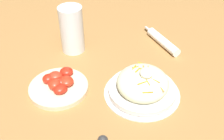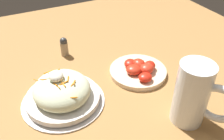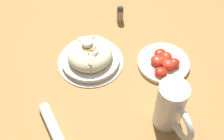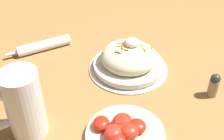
# 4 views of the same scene
# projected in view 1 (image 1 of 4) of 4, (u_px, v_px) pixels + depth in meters

# --- Properties ---
(ground_plane) EXTENTS (1.43, 1.43, 0.00)m
(ground_plane) POSITION_uv_depth(u_px,v_px,m) (103.00, 82.00, 0.90)
(ground_plane) COLOR #9E703D
(salad_plate) EXTENTS (0.23, 0.23, 0.10)m
(salad_plate) POSITION_uv_depth(u_px,v_px,m) (142.00, 86.00, 0.83)
(salad_plate) COLOR silver
(salad_plate) RESTS_ON ground_plane
(beer_mug) EXTENTS (0.14, 0.11, 0.17)m
(beer_mug) POSITION_uv_depth(u_px,v_px,m) (72.00, 30.00, 0.99)
(beer_mug) COLOR white
(beer_mug) RESTS_ON ground_plane
(napkin_roll) EXTENTS (0.18, 0.14, 0.03)m
(napkin_roll) POSITION_uv_depth(u_px,v_px,m) (163.00, 41.00, 1.05)
(napkin_roll) COLOR white
(napkin_roll) RESTS_ON ground_plane
(tomato_plate) EXTENTS (0.18, 0.18, 0.05)m
(tomato_plate) POSITION_uv_depth(u_px,v_px,m) (59.00, 85.00, 0.86)
(tomato_plate) COLOR beige
(tomato_plate) RESTS_ON ground_plane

